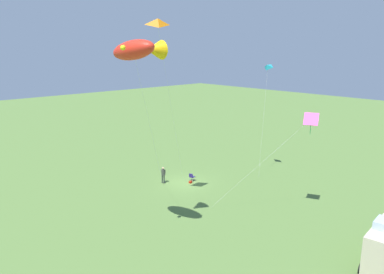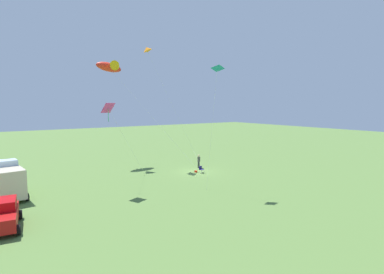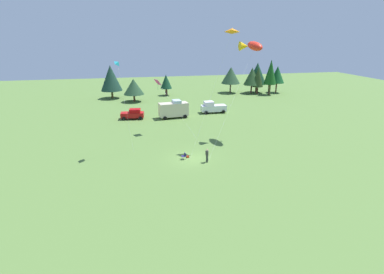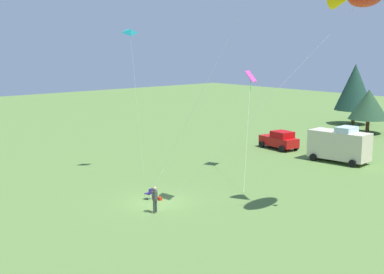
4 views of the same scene
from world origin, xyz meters
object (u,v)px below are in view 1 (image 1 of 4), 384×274
object	(u,v)px
person_kite_flyer	(163,174)
kite_delta_orange	(158,22)
backpack_on_grass	(191,182)
kite_delta_teal	(267,67)
folding_chair	(192,176)
kite_diamond_rainbow	(309,121)
kite_large_fish	(139,50)

from	to	relation	value
person_kite_flyer	kite_delta_orange	distance (m)	15.95
backpack_on_grass	kite_delta_orange	size ratio (longest dim) A/B	0.02
kite_delta_teal	person_kite_flyer	bearing A→B (deg)	-27.43
folding_chair	kite_delta_teal	distance (m)	13.79
folding_chair	backpack_on_grass	bearing A→B (deg)	-152.61
kite_diamond_rainbow	kite_delta_teal	bearing A→B (deg)	-123.37
person_kite_flyer	kite_diamond_rainbow	world-z (taller)	kite_diamond_rainbow
folding_chair	kite_large_fish	distance (m)	18.54
kite_large_fish	kite_diamond_rainbow	size ratio (longest dim) A/B	1.68
person_kite_flyer	backpack_on_grass	distance (m)	2.95
kite_diamond_rainbow	kite_delta_teal	world-z (taller)	kite_delta_teal
kite_large_fish	backpack_on_grass	bearing A→B (deg)	-147.70
kite_diamond_rainbow	kite_delta_teal	distance (m)	10.66
person_kite_flyer	kite_delta_teal	size ratio (longest dim) A/B	0.14
person_kite_flyer	folding_chair	world-z (taller)	person_kite_flyer
kite_large_fish	kite_delta_orange	size ratio (longest dim) A/B	0.90
kite_large_fish	kite_delta_orange	xyz separation A→B (m)	(-4.26, -3.42, 2.02)
kite_delta_teal	backpack_on_grass	bearing A→B (deg)	-22.33
kite_diamond_rainbow	backpack_on_grass	bearing A→B (deg)	-78.54
kite_large_fish	kite_delta_teal	distance (m)	18.90
kite_delta_orange	kite_diamond_rainbow	size ratio (longest dim) A/B	1.88
person_kite_flyer	kite_delta_orange	bearing A→B (deg)	-151.20
kite_delta_teal	kite_delta_orange	bearing A→B (deg)	0.46
folding_chair	kite_delta_orange	distance (m)	16.91
backpack_on_grass	kite_delta_teal	size ratio (longest dim) A/B	0.03
backpack_on_grass	kite_delta_orange	distance (m)	16.94
person_kite_flyer	backpack_on_grass	bearing A→B (deg)	-64.37
backpack_on_grass	kite_delta_teal	bearing A→B (deg)	157.67
folding_chair	kite_large_fish	bearing A→B (deg)	-157.15
kite_delta_orange	backpack_on_grass	bearing A→B (deg)	-152.60
kite_large_fish	kite_delta_teal	size ratio (longest dim) A/B	1.19
person_kite_flyer	kite_large_fish	world-z (taller)	kite_large_fish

